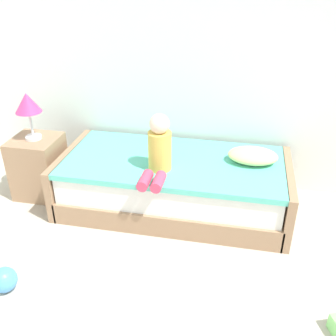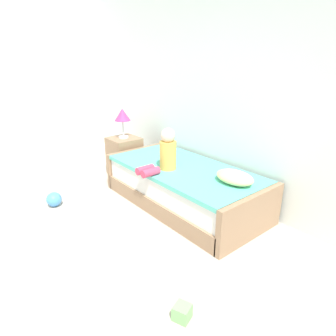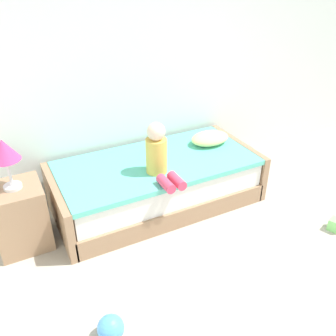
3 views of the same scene
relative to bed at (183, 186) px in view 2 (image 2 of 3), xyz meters
name	(u,v)px [view 2 (image 2 of 3)]	position (x,y,z in m)	size (l,w,h in m)	color
ground_plane	(35,309)	(0.56, -2.00, -0.25)	(9.20, 9.20, 0.00)	#B2A899
wall_rear	(260,88)	(0.56, 0.60, 1.20)	(7.20, 0.10, 2.90)	silver
bed	(183,186)	(0.00, 0.00, 0.00)	(2.11, 1.00, 0.50)	#997556
nightstand	(125,156)	(-1.35, -0.03, 0.05)	(0.44, 0.44, 0.60)	#997556
table_lamp	(122,116)	(-1.35, -0.03, 0.69)	(0.24, 0.24, 0.45)	silver
child_figure	(165,153)	(-0.09, -0.23, 0.46)	(0.20, 0.51, 0.50)	gold
pillow	(235,177)	(0.70, 0.10, 0.32)	(0.44, 0.30, 0.13)	#F2E58C
toy_ball	(54,199)	(-0.98, -1.30, -0.15)	(0.19, 0.19, 0.19)	#4C99E5
toy_block	(182,312)	(1.32, -1.20, -0.19)	(0.12, 0.12, 0.12)	#7FD872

